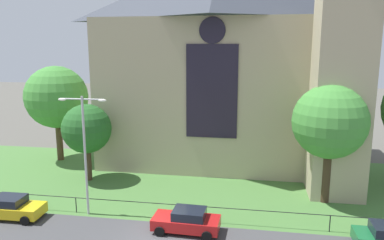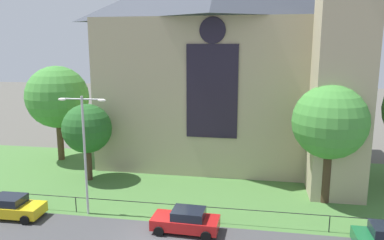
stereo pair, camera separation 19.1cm
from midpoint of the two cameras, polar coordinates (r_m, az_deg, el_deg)
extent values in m
plane|color=#56544C|center=(33.09, -0.60, -9.21)|extent=(160.00, 160.00, 0.00)
cube|color=#477538|center=(31.25, -1.27, -10.47)|extent=(120.00, 20.00, 0.01)
cube|color=tan|center=(38.13, 4.28, 4.32)|extent=(22.00, 12.00, 14.00)
cube|color=black|center=(32.07, 3.23, 4.30)|extent=(4.40, 0.16, 8.00)
cylinder|color=black|center=(31.87, 3.33, 13.45)|extent=(2.20, 0.15, 2.20)
cube|color=tan|center=(30.46, 21.93, 5.61)|extent=(4.00, 4.00, 18.00)
cylinder|color=black|center=(25.51, 0.74, -12.94)|extent=(34.12, 0.05, 0.05)
cylinder|color=black|center=(28.25, -17.02, -12.20)|extent=(0.06, 0.07, 1.10)
cylinder|color=black|center=(25.74, 0.74, -14.06)|extent=(0.07, 0.07, 1.10)
cylinder|color=black|center=(25.94, 20.34, -14.60)|extent=(0.07, 0.07, 1.10)
cylinder|color=#423021|center=(29.93, 19.84, -7.95)|extent=(0.72, 0.72, 4.12)
sphere|color=#428C38|center=(28.90, 20.38, -0.25)|extent=(5.42, 5.42, 5.42)
cylinder|color=#423021|center=(34.08, -15.22, -6.33)|extent=(0.51, 0.51, 3.02)
sphere|color=#235B23|center=(33.31, -15.49, -1.25)|extent=(4.22, 4.22, 4.22)
cylinder|color=#4C3823|center=(40.76, -19.23, -2.84)|extent=(0.64, 0.64, 4.19)
sphere|color=#428C38|center=(39.97, -19.64, 3.32)|extent=(6.21, 6.21, 6.21)
cylinder|color=#B2B2B7|center=(26.56, -15.73, -5.38)|extent=(0.16, 0.16, 8.30)
cylinder|color=#B2B2B7|center=(26.06, -17.58, 3.09)|extent=(1.40, 0.10, 0.10)
cylinder|color=#B2B2B7|center=(25.45, -14.78, 3.06)|extent=(1.40, 0.10, 0.10)
ellipsoid|color=white|center=(26.39, -18.93, 3.00)|extent=(0.57, 0.26, 0.20)
ellipsoid|color=white|center=(25.17, -13.32, 2.93)|extent=(0.57, 0.26, 0.20)
cube|color=gold|center=(28.98, -25.44, -12.09)|extent=(4.24, 1.90, 0.70)
cube|color=black|center=(28.86, -25.88, -10.89)|extent=(2.04, 1.65, 0.55)
cylinder|color=black|center=(29.04, -21.92, -12.38)|extent=(0.65, 0.24, 0.64)
cylinder|color=black|center=(27.65, -23.84, -13.75)|extent=(0.65, 0.24, 0.64)
cylinder|color=black|center=(30.57, -26.79, -11.59)|extent=(0.65, 0.24, 0.64)
cube|color=#B21919|center=(24.47, -0.78, -15.32)|extent=(4.26, 1.95, 0.70)
cube|color=black|center=(24.16, -0.30, -14.04)|extent=(2.06, 1.67, 0.55)
cylinder|color=black|center=(24.16, -4.81, -16.49)|extent=(0.65, 0.24, 0.64)
cylinder|color=black|center=(25.71, -3.63, -14.69)|extent=(0.65, 0.24, 0.64)
cylinder|color=black|center=(23.57, 2.37, -17.22)|extent=(0.65, 0.24, 0.64)
cylinder|color=black|center=(25.15, 3.08, -15.30)|extent=(0.65, 0.24, 0.64)
cylinder|color=black|center=(25.74, 24.44, -15.71)|extent=(0.64, 0.22, 0.64)
camera|label=1|loc=(0.10, -89.81, 0.04)|focal=35.13mm
camera|label=2|loc=(0.10, 90.19, -0.04)|focal=35.13mm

